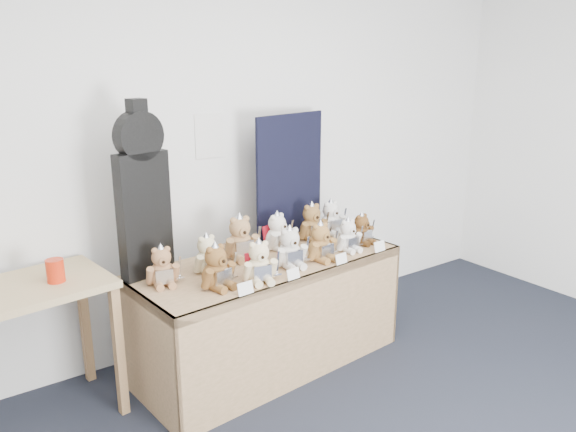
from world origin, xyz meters
TOP-DOWN VIEW (x-y plane):
  - room_shell at (0.17, 2.49)m, footprint 6.00×6.00m
  - display_table at (0.28, 1.86)m, footprint 1.82×0.88m
  - side_table at (-1.22, 2.13)m, footprint 1.05×0.67m
  - guitar_case at (-0.46, 2.14)m, footprint 0.33×0.16m
  - navy_board at (0.70, 2.30)m, footprint 0.65×0.16m
  - red_cup at (-0.99, 2.10)m, footprint 0.10×0.10m
  - teddy_front_far_left at (-0.21, 1.73)m, footprint 0.24×0.21m
  - teddy_front_left at (0.04, 1.67)m, footprint 0.23×0.21m
  - teddy_front_centre at (0.32, 1.76)m, footprint 0.24×0.20m
  - teddy_front_right at (0.56, 1.74)m, footprint 0.23×0.19m
  - teddy_front_far_right at (0.82, 1.78)m, footprint 0.20×0.16m
  - teddy_front_end at (1.00, 1.84)m, footprint 0.20×0.17m
  - teddy_back_left at (-0.14, 1.97)m, footprint 0.22×0.18m
  - teddy_back_centre_left at (0.15, 2.07)m, footprint 0.27×0.23m
  - teddy_back_centre_right at (0.45, 2.08)m, footprint 0.24×0.22m
  - teddy_back_right at (0.77, 2.11)m, footprint 0.24×0.20m
  - teddy_back_end at (0.97, 2.14)m, footprint 0.23×0.19m
  - teddy_back_far_left at (-0.45, 1.94)m, footprint 0.22×0.19m
  - entry_card_a at (-0.13, 1.55)m, footprint 0.10×0.03m
  - entry_card_b at (0.22, 1.58)m, footprint 0.09×0.03m
  - entry_card_c at (0.61, 1.61)m, footprint 0.09×0.03m
  - entry_card_d at (0.98, 1.64)m, footprint 0.10×0.03m

SIDE VIEW (x-z plane):
  - display_table at x=0.28m, z-range 0.21..0.94m
  - side_table at x=-1.22m, z-range 0.29..1.12m
  - entry_card_b at x=0.22m, z-range 0.74..0.80m
  - entry_card_c at x=0.61m, z-range 0.74..0.80m
  - entry_card_d at x=0.98m, z-range 0.74..0.81m
  - entry_card_a at x=-0.13m, z-range 0.74..0.81m
  - teddy_front_end at x=1.00m, z-range 0.71..0.95m
  - teddy_front_far_right at x=0.82m, z-range 0.71..0.96m
  - teddy_back_far_left at x=-0.45m, z-range 0.71..0.97m
  - teddy_back_left at x=-0.14m, z-range 0.71..0.98m
  - teddy_front_left at x=0.04m, z-range 0.71..0.99m
  - teddy_front_right at x=0.56m, z-range 0.71..0.99m
  - teddy_back_end at x=0.97m, z-range 0.71..0.99m
  - teddy_back_centre_right at x=0.45m, z-range 0.71..0.99m
  - teddy_front_centre at x=0.32m, z-range 0.71..0.99m
  - teddy_front_far_left at x=-0.21m, z-range 0.71..1.00m
  - teddy_back_right at x=0.77m, z-range 0.70..1.00m
  - teddy_back_centre_left at x=0.15m, z-range 0.70..1.03m
  - red_cup at x=-0.99m, z-range 0.83..0.96m
  - navy_board at x=0.70m, z-range 0.73..1.62m
  - guitar_case at x=-0.46m, z-range 0.72..1.77m
  - room_shell at x=0.17m, z-range -1.52..4.48m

